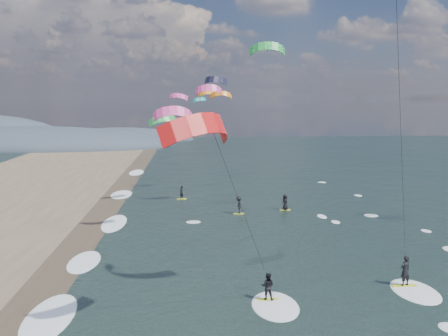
{
  "coord_description": "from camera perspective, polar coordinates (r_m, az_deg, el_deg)",
  "views": [
    {
      "loc": [
        -3.17,
        -19.43,
        11.38
      ],
      "look_at": [
        -1.0,
        12.0,
        7.0
      ],
      "focal_mm": 40.0,
      "sensor_mm": 36.0,
      "label": 1
    }
  ],
  "objects": [
    {
      "name": "shoreline_surf",
      "position": [
        36.82,
        -15.97,
        -10.4
      ],
      "size": [
        2.4,
        79.4,
        0.11
      ],
      "color": "white",
      "rests_on": "ground"
    },
    {
      "name": "wet_sand_strip",
      "position": [
        32.76,
        -19.83,
        -12.89
      ],
      "size": [
        3.0,
        240.0,
        0.0
      ],
      "primitive_type": "cube",
      "color": "#382D23",
      "rests_on": "ground"
    },
    {
      "name": "bg_kite_field",
      "position": [
        73.37,
        -2.31,
        8.5
      ],
      "size": [
        13.57,
        74.97,
        9.59
      ],
      "color": "green",
      "rests_on": "ground"
    },
    {
      "name": "coastal_hills",
      "position": [
        134.42,
        -22.01,
        2.49
      ],
      "size": [
        80.0,
        41.0,
        15.0
      ],
      "color": "#3D4756",
      "rests_on": "ground"
    },
    {
      "name": "kitesurfer_near_b",
      "position": [
        23.13,
        1.19,
        -2.75
      ],
      "size": [
        6.91,
        9.01,
        11.63
      ],
      "color": "#CCD926",
      "rests_on": "ground"
    },
    {
      "name": "kitesurfer_near_a",
      "position": [
        25.54,
        19.32,
        15.13
      ],
      "size": [
        8.11,
        9.09,
        18.85
      ],
      "color": "#CCD926",
      "rests_on": "ground"
    },
    {
      "name": "far_kitesurfers",
      "position": [
        51.3,
        2.28,
        -3.93
      ],
      "size": [
        11.86,
        8.74,
        1.77
      ],
      "color": "#CCD926",
      "rests_on": "ground"
    }
  ]
}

